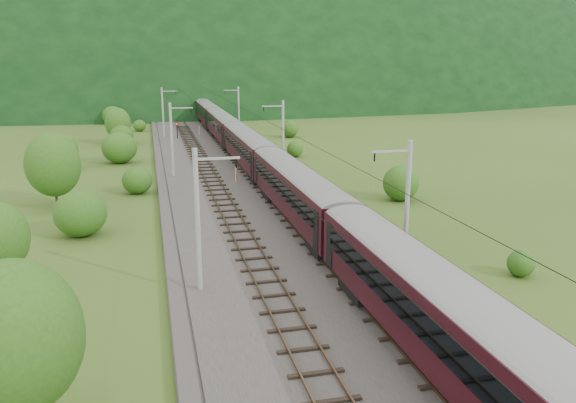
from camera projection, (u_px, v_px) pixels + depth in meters
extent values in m
plane|color=#2E4716|center=(306.00, 284.00, 33.07)|extent=(600.00, 600.00, 0.00)
cube|color=#38332D|center=(271.00, 232.00, 42.43)|extent=(14.00, 220.00, 0.30)
cube|color=brown|center=(230.00, 230.00, 41.62)|extent=(0.08, 220.00, 0.15)
cube|color=brown|center=(249.00, 229.00, 41.96)|extent=(0.08, 220.00, 0.15)
cube|color=black|center=(239.00, 231.00, 41.82)|extent=(2.40, 220.00, 0.12)
cube|color=brown|center=(292.00, 226.00, 42.74)|extent=(0.08, 220.00, 0.15)
cube|color=brown|center=(310.00, 225.00, 43.07)|extent=(0.08, 220.00, 0.15)
cube|color=black|center=(301.00, 227.00, 42.94)|extent=(2.40, 220.00, 0.12)
cylinder|color=gray|center=(198.00, 221.00, 30.56)|extent=(0.28, 0.28, 8.00)
cube|color=gray|center=(218.00, 158.00, 29.99)|extent=(2.40, 0.12, 0.12)
cylinder|color=black|center=(236.00, 163.00, 30.30)|extent=(0.10, 0.10, 0.50)
cylinder|color=gray|center=(172.00, 140.00, 60.65)|extent=(0.28, 0.28, 8.00)
cube|color=gray|center=(181.00, 108.00, 60.08)|extent=(2.40, 0.12, 0.12)
cylinder|color=black|center=(191.00, 111.00, 60.39)|extent=(0.10, 0.10, 0.50)
cylinder|color=gray|center=(163.00, 113.00, 90.74)|extent=(0.28, 0.28, 8.00)
cube|color=gray|center=(169.00, 91.00, 90.17)|extent=(2.40, 0.12, 0.12)
cylinder|color=black|center=(176.00, 93.00, 90.48)|extent=(0.10, 0.10, 0.50)
cylinder|color=gray|center=(159.00, 99.00, 120.83)|extent=(0.28, 0.28, 8.00)
cube|color=gray|center=(163.00, 83.00, 120.26)|extent=(2.40, 0.12, 0.12)
cylinder|color=black|center=(168.00, 84.00, 120.57)|extent=(0.10, 0.10, 0.50)
cylinder|color=gray|center=(156.00, 91.00, 150.92)|extent=(0.28, 0.28, 8.00)
cube|color=gray|center=(160.00, 78.00, 150.35)|extent=(2.40, 0.12, 0.12)
cylinder|color=black|center=(164.00, 79.00, 150.66)|extent=(0.10, 0.10, 0.50)
cylinder|color=gray|center=(407.00, 207.00, 33.44)|extent=(0.28, 0.28, 8.00)
cube|color=gray|center=(391.00, 151.00, 32.31)|extent=(2.40, 0.12, 0.12)
cylinder|color=black|center=(375.00, 157.00, 32.15)|extent=(0.10, 0.10, 0.50)
cylinder|color=gray|center=(283.00, 136.00, 63.53)|extent=(0.28, 0.28, 8.00)
cube|color=gray|center=(273.00, 106.00, 62.40)|extent=(2.40, 0.12, 0.12)
cylinder|color=black|center=(264.00, 109.00, 62.24)|extent=(0.10, 0.10, 0.50)
cylinder|color=gray|center=(239.00, 111.00, 93.62)|extent=(0.28, 0.28, 8.00)
cube|color=gray|center=(231.00, 90.00, 92.49)|extent=(2.40, 0.12, 0.12)
cylinder|color=black|center=(225.00, 92.00, 92.33)|extent=(0.10, 0.10, 0.50)
cylinder|color=gray|center=(216.00, 98.00, 123.71)|extent=(0.28, 0.28, 8.00)
cube|color=gray|center=(210.00, 82.00, 122.58)|extent=(2.40, 0.12, 0.12)
cylinder|color=black|center=(206.00, 84.00, 122.42)|extent=(0.10, 0.10, 0.50)
cylinder|color=gray|center=(202.00, 90.00, 153.80)|extent=(0.28, 0.28, 8.00)
cube|color=gray|center=(197.00, 77.00, 152.67)|extent=(2.40, 0.12, 0.12)
cylinder|color=black|center=(194.00, 79.00, 152.51)|extent=(0.10, 0.10, 0.50)
cylinder|color=black|center=(237.00, 142.00, 40.15)|extent=(0.03, 198.00, 0.03)
cylinder|color=black|center=(302.00, 139.00, 41.26)|extent=(0.03, 198.00, 0.03)
ellipsoid|color=black|center=(164.00, 85.00, 277.55)|extent=(504.00, 360.00, 244.00)
cube|color=black|center=(438.00, 314.00, 22.59)|extent=(2.85, 21.60, 2.95)
cylinder|color=gray|center=(440.00, 283.00, 22.26)|extent=(2.85, 21.49, 2.85)
cube|color=black|center=(405.00, 309.00, 22.17)|extent=(0.05, 19.01, 1.13)
cube|color=black|center=(471.00, 302.00, 22.84)|extent=(0.05, 19.01, 1.13)
cube|color=black|center=(367.00, 286.00, 30.18)|extent=(2.16, 3.14, 0.88)
cube|color=black|center=(298.00, 191.00, 43.40)|extent=(2.85, 21.60, 2.95)
cylinder|color=gray|center=(298.00, 174.00, 43.07)|extent=(2.85, 21.49, 2.85)
cube|color=black|center=(279.00, 187.00, 42.98)|extent=(0.05, 19.01, 1.13)
cube|color=black|center=(315.00, 185.00, 43.65)|extent=(0.05, 19.01, 1.13)
cube|color=black|center=(327.00, 245.00, 36.77)|extent=(2.16, 3.14, 0.88)
cube|color=black|center=(276.00, 193.00, 50.98)|extent=(2.16, 3.14, 0.88)
cube|color=black|center=(248.00, 148.00, 64.21)|extent=(2.85, 21.60, 2.95)
cylinder|color=gray|center=(248.00, 136.00, 63.88)|extent=(2.85, 21.49, 2.85)
cube|color=black|center=(236.00, 145.00, 63.79)|extent=(0.05, 19.01, 1.13)
cube|color=black|center=(261.00, 144.00, 64.46)|extent=(0.05, 19.01, 1.13)
cube|color=black|center=(261.00, 177.00, 57.58)|extent=(2.16, 3.14, 0.88)
cube|color=black|center=(238.00, 154.00, 71.79)|extent=(2.16, 3.14, 0.88)
cube|color=black|center=(223.00, 126.00, 85.02)|extent=(2.85, 21.60, 2.95)
cylinder|color=gray|center=(223.00, 117.00, 84.69)|extent=(2.85, 21.49, 2.85)
cube|color=black|center=(213.00, 124.00, 84.59)|extent=(0.05, 19.01, 1.13)
cube|color=black|center=(232.00, 123.00, 85.26)|extent=(0.05, 19.01, 1.13)
cube|color=black|center=(230.00, 146.00, 78.39)|extent=(2.16, 3.14, 0.88)
cube|color=black|center=(217.00, 132.00, 92.60)|extent=(2.16, 3.14, 0.88)
cube|color=black|center=(208.00, 112.00, 105.82)|extent=(2.85, 21.60, 2.95)
cylinder|color=gray|center=(207.00, 105.00, 105.49)|extent=(2.85, 21.49, 2.85)
cube|color=black|center=(200.00, 111.00, 105.40)|extent=(0.05, 19.01, 1.13)
cube|color=black|center=(215.00, 110.00, 106.07)|extent=(0.05, 19.01, 1.13)
cube|color=black|center=(213.00, 127.00, 99.19)|extent=(2.16, 3.14, 0.88)
cube|color=black|center=(204.00, 118.00, 113.41)|extent=(2.16, 3.14, 0.88)
cube|color=#14179F|center=(194.00, 100.00, 134.94)|extent=(2.85, 17.67, 2.95)
cylinder|color=gray|center=(194.00, 95.00, 134.61)|extent=(2.85, 17.58, 2.85)
cube|color=black|center=(188.00, 99.00, 134.52)|extent=(0.05, 15.55, 1.13)
cube|color=black|center=(200.00, 99.00, 135.19)|extent=(0.05, 15.55, 1.13)
cube|color=black|center=(197.00, 111.00, 129.60)|extent=(2.16, 3.14, 0.88)
cube|color=black|center=(193.00, 106.00, 141.23)|extent=(2.16, 3.14, 0.88)
cube|color=gold|center=(192.00, 99.00, 143.11)|extent=(2.90, 0.50, 2.65)
cube|color=gold|center=(197.00, 104.00, 126.87)|extent=(2.90, 0.50, 2.65)
cube|color=black|center=(193.00, 91.00, 137.26)|extent=(0.08, 1.60, 0.88)
cylinder|color=red|center=(199.00, 131.00, 93.12)|extent=(0.18, 0.18, 1.68)
cylinder|color=red|center=(236.00, 174.00, 58.49)|extent=(0.18, 0.18, 1.65)
cylinder|color=black|center=(177.00, 131.00, 90.14)|extent=(0.16, 0.16, 2.25)
sphere|color=red|center=(177.00, 124.00, 89.84)|extent=(0.27, 0.27, 0.27)
ellipsoid|color=#284E15|center=(8.00, 329.00, 25.06)|extent=(2.61, 2.61, 2.35)
ellipsoid|color=#284E15|center=(80.00, 214.00, 41.53)|extent=(3.85, 3.85, 3.46)
ellipsoid|color=#284E15|center=(137.00, 180.00, 54.68)|extent=(2.92, 2.92, 2.63)
ellipsoid|color=#284E15|center=(119.00, 148.00, 70.36)|extent=(4.35, 4.35, 3.91)
ellipsoid|color=#284E15|center=(121.00, 135.00, 84.62)|extent=(3.50, 3.50, 3.15)
ellipsoid|color=#284E15|center=(140.00, 126.00, 101.12)|extent=(2.30, 2.30, 2.07)
ellipsoid|color=#284E15|center=(113.00, 115.00, 111.04)|extent=(4.05, 4.05, 3.65)
cylinder|color=black|center=(21.00, 392.00, 19.32)|extent=(0.24, 0.24, 3.55)
ellipsoid|color=#284E15|center=(14.00, 338.00, 18.81)|extent=(4.57, 4.57, 5.48)
cylinder|color=black|center=(2.00, 262.00, 32.71)|extent=(0.24, 0.24, 2.70)
cylinder|color=black|center=(55.00, 188.00, 49.26)|extent=(0.24, 0.24, 3.65)
ellipsoid|color=#284E15|center=(53.00, 165.00, 48.74)|extent=(4.69, 4.69, 5.63)
cylinder|color=black|center=(67.00, 160.00, 66.99)|extent=(0.24, 0.24, 2.21)
ellipsoid|color=#284E15|center=(66.00, 149.00, 66.68)|extent=(2.84, 2.84, 3.41)
cylinder|color=black|center=(119.00, 134.00, 85.93)|extent=(0.24, 0.24, 3.03)
ellipsoid|color=#284E15|center=(118.00, 123.00, 85.50)|extent=(3.90, 3.90, 4.68)
ellipsoid|color=#284E15|center=(521.00, 265.00, 34.05)|extent=(1.66, 1.66, 1.49)
ellipsoid|color=#284E15|center=(401.00, 185.00, 51.99)|extent=(3.32, 3.32, 2.99)
ellipsoid|color=#284E15|center=(295.00, 150.00, 74.94)|extent=(2.19, 2.19, 1.97)
ellipsoid|color=#284E15|center=(290.00, 130.00, 93.34)|extent=(2.86, 2.86, 2.58)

